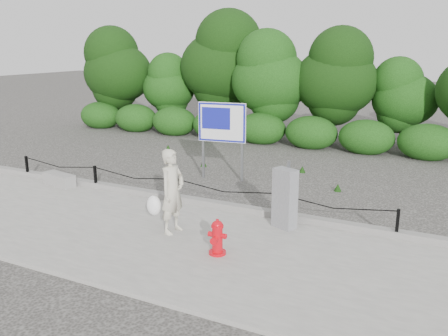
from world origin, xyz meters
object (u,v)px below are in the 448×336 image
fire_hydrant (217,238)px  advertising_sign (222,126)px  concrete_block (59,179)px  pedestrian (171,192)px  utility_cabinet (285,198)px

fire_hydrant → advertising_sign: 5.25m
concrete_block → advertising_sign: size_ratio=0.46×
pedestrian → utility_cabinet: size_ratio=1.24×
pedestrian → advertising_sign: size_ratio=0.77×
fire_hydrant → utility_cabinet: (0.64, 1.76, 0.31)m
fire_hydrant → pedestrian: size_ratio=0.39×
pedestrian → advertising_sign: 4.23m
pedestrian → utility_cabinet: pedestrian is taller
pedestrian → concrete_block: bearing=78.3°
fire_hydrant → concrete_block: (-5.74, 1.94, -0.15)m
pedestrian → advertising_sign: advertising_sign is taller
utility_cabinet → advertising_sign: size_ratio=0.63×
pedestrian → concrete_block: size_ratio=1.68×
utility_cabinet → advertising_sign: advertising_sign is taller
concrete_block → advertising_sign: bearing=37.2°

